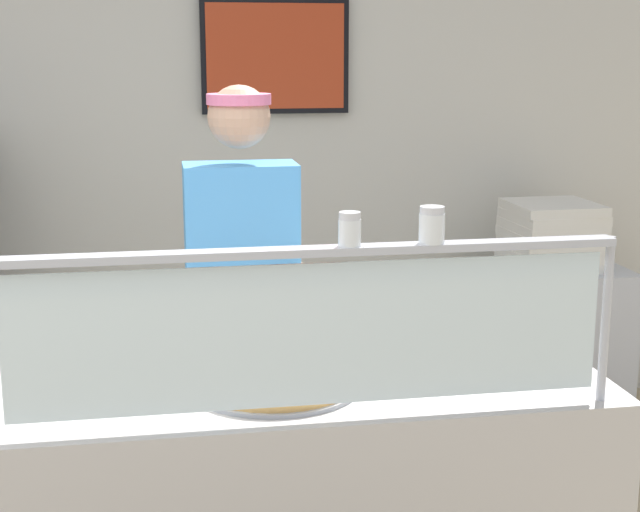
# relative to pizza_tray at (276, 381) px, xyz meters

# --- Properties ---
(shop_rear_unit) EXTENTS (6.17, 0.13, 2.70)m
(shop_rear_unit) POSITION_rel_pizza_tray_xyz_m (0.07, 2.19, 0.39)
(shop_rear_unit) COLOR beige
(shop_rear_unit) RESTS_ON ground
(sneeze_guard) EXTENTS (1.59, 0.06, 0.45)m
(sneeze_guard) POSITION_rel_pizza_tray_xyz_m (0.07, -0.25, 0.27)
(sneeze_guard) COLOR #B2B5BC
(sneeze_guard) RESTS_ON serving_counter
(pizza_tray) EXTENTS (0.49, 0.49, 0.04)m
(pizza_tray) POSITION_rel_pizza_tray_xyz_m (0.00, 0.00, 0.00)
(pizza_tray) COLOR #9EA0A8
(pizza_tray) RESTS_ON serving_counter
(pizza_server) EXTENTS (0.10, 0.29, 0.01)m
(pizza_server) POSITION_rel_pizza_tray_xyz_m (-0.00, -0.02, 0.02)
(pizza_server) COLOR #ADAFB7
(pizza_server) RESTS_ON pizza_tray
(parmesan_shaker) EXTENTS (0.06, 0.06, 0.08)m
(parmesan_shaker) POSITION_rel_pizza_tray_xyz_m (0.16, -0.25, 0.47)
(parmesan_shaker) COLOR white
(parmesan_shaker) RESTS_ON sneeze_guard
(pepper_flake_shaker) EXTENTS (0.07, 0.07, 0.09)m
(pepper_flake_shaker) POSITION_rel_pizza_tray_xyz_m (0.37, -0.25, 0.47)
(pepper_flake_shaker) COLOR white
(pepper_flake_shaker) RESTS_ON sneeze_guard
(worker_figure) EXTENTS (0.41, 0.50, 1.76)m
(worker_figure) POSITION_rel_pizza_tray_xyz_m (-0.03, 0.65, 0.04)
(worker_figure) COLOR #23232D
(worker_figure) RESTS_ON ground
(prep_shelf) EXTENTS (0.70, 0.55, 0.84)m
(prep_shelf) POSITION_rel_pizza_tray_xyz_m (1.56, 1.71, -0.55)
(prep_shelf) COLOR #B7BABF
(prep_shelf) RESTS_ON ground
(pizza_box_stack) EXTENTS (0.44, 0.42, 0.32)m
(pizza_box_stack) POSITION_rel_pizza_tray_xyz_m (1.56, 1.71, 0.03)
(pizza_box_stack) COLOR silver
(pizza_box_stack) RESTS_ON prep_shelf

